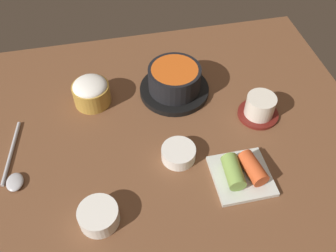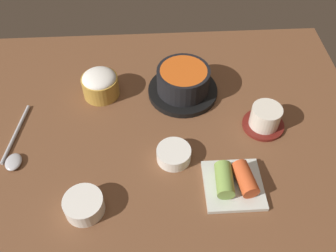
{
  "view_description": "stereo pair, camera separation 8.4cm",
  "coord_description": "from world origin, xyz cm",
  "px_view_note": "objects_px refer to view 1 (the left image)",
  "views": [
    {
      "loc": [
        -9.42,
        -55.26,
        69.19
      ],
      "look_at": [
        2.0,
        -2.0,
        5.0
      ],
      "focal_mm": 39.15,
      "sensor_mm": 36.0,
      "label": 1
    },
    {
      "loc": [
        -1.09,
        -56.38,
        69.19
      ],
      "look_at": [
        2.0,
        -2.0,
        5.0
      ],
      "focal_mm": 39.15,
      "sensor_mm": 36.0,
      "label": 2
    }
  ],
  "objects_px": {
    "banchan_cup_center": "(179,153)",
    "spoon": "(14,171)",
    "tea_cup_with_saucer": "(260,107)",
    "side_bowl_near": "(99,216)",
    "rice_bowl": "(91,91)",
    "kimchi_plate": "(242,172)",
    "stone_pot": "(174,81)"
  },
  "relations": [
    {
      "from": "banchan_cup_center",
      "to": "kimchi_plate",
      "type": "relative_size",
      "value": 0.62
    },
    {
      "from": "side_bowl_near",
      "to": "spoon",
      "type": "distance_m",
      "value": 0.23
    },
    {
      "from": "stone_pot",
      "to": "kimchi_plate",
      "type": "distance_m",
      "value": 0.3
    },
    {
      "from": "tea_cup_with_saucer",
      "to": "kimchi_plate",
      "type": "relative_size",
      "value": 0.81
    },
    {
      "from": "tea_cup_with_saucer",
      "to": "spoon",
      "type": "bearing_deg",
      "value": -175.24
    },
    {
      "from": "stone_pot",
      "to": "tea_cup_with_saucer",
      "type": "distance_m",
      "value": 0.22
    },
    {
      "from": "tea_cup_with_saucer",
      "to": "banchan_cup_center",
      "type": "relative_size",
      "value": 1.3
    },
    {
      "from": "tea_cup_with_saucer",
      "to": "spoon",
      "type": "height_order",
      "value": "tea_cup_with_saucer"
    },
    {
      "from": "banchan_cup_center",
      "to": "side_bowl_near",
      "type": "height_order",
      "value": "side_bowl_near"
    },
    {
      "from": "stone_pot",
      "to": "rice_bowl",
      "type": "relative_size",
      "value": 1.94
    },
    {
      "from": "kimchi_plate",
      "to": "side_bowl_near",
      "type": "relative_size",
      "value": 1.53
    },
    {
      "from": "rice_bowl",
      "to": "tea_cup_with_saucer",
      "type": "distance_m",
      "value": 0.42
    },
    {
      "from": "side_bowl_near",
      "to": "spoon",
      "type": "height_order",
      "value": "side_bowl_near"
    },
    {
      "from": "tea_cup_with_saucer",
      "to": "kimchi_plate",
      "type": "bearing_deg",
      "value": -121.74
    },
    {
      "from": "side_bowl_near",
      "to": "stone_pot",
      "type": "bearing_deg",
      "value": 55.27
    },
    {
      "from": "stone_pot",
      "to": "side_bowl_near",
      "type": "distance_m",
      "value": 0.39
    },
    {
      "from": "tea_cup_with_saucer",
      "to": "banchan_cup_center",
      "type": "xyz_separation_m",
      "value": [
        -0.22,
        -0.08,
        -0.01
      ]
    },
    {
      "from": "side_bowl_near",
      "to": "spoon",
      "type": "xyz_separation_m",
      "value": [
        -0.17,
        0.15,
        -0.01
      ]
    },
    {
      "from": "stone_pot",
      "to": "kimchi_plate",
      "type": "height_order",
      "value": "stone_pot"
    },
    {
      "from": "tea_cup_with_saucer",
      "to": "side_bowl_near",
      "type": "relative_size",
      "value": 1.25
    },
    {
      "from": "stone_pot",
      "to": "kimchi_plate",
      "type": "bearing_deg",
      "value": -73.81
    },
    {
      "from": "stone_pot",
      "to": "banchan_cup_center",
      "type": "relative_size",
      "value": 2.34
    },
    {
      "from": "stone_pot",
      "to": "spoon",
      "type": "distance_m",
      "value": 0.43
    },
    {
      "from": "banchan_cup_center",
      "to": "tea_cup_with_saucer",
      "type": "bearing_deg",
      "value": 20.7
    },
    {
      "from": "stone_pot",
      "to": "banchan_cup_center",
      "type": "distance_m",
      "value": 0.21
    },
    {
      "from": "tea_cup_with_saucer",
      "to": "kimchi_plate",
      "type": "xyz_separation_m",
      "value": [
        -0.1,
        -0.16,
        -0.01
      ]
    },
    {
      "from": "side_bowl_near",
      "to": "spoon",
      "type": "relative_size",
      "value": 0.41
    },
    {
      "from": "kimchi_plate",
      "to": "side_bowl_near",
      "type": "bearing_deg",
      "value": -173.18
    },
    {
      "from": "banchan_cup_center",
      "to": "spoon",
      "type": "bearing_deg",
      "value": 174.39
    },
    {
      "from": "banchan_cup_center",
      "to": "kimchi_plate",
      "type": "distance_m",
      "value": 0.14
    },
    {
      "from": "kimchi_plate",
      "to": "tea_cup_with_saucer",
      "type": "bearing_deg",
      "value": 58.26
    },
    {
      "from": "rice_bowl",
      "to": "kimchi_plate",
      "type": "bearing_deg",
      "value": -45.13
    }
  ]
}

